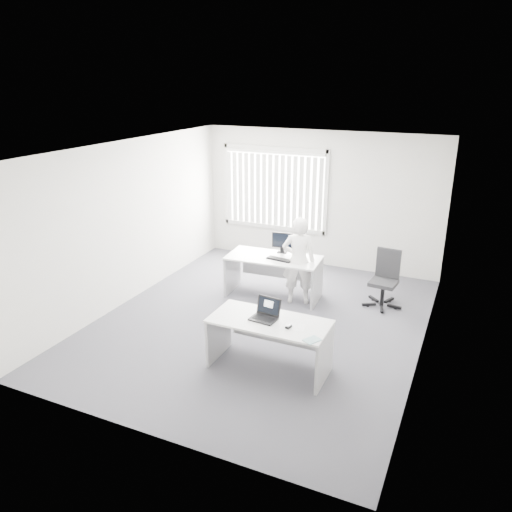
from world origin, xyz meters
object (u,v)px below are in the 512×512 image
at_px(office_chair, 384,289).
at_px(monitor, 282,243).
at_px(desk_near, 269,334).
at_px(desk_far, 274,268).
at_px(laptop, 263,311).
at_px(person, 298,261).

distance_m(office_chair, monitor, 1.96).
bearing_deg(desk_near, office_chair, 69.22).
relative_size(desk_far, laptop, 4.91).
xyz_separation_m(office_chair, laptop, (-1.11, -2.70, 0.55)).
bearing_deg(person, desk_far, -26.85).
relative_size(desk_far, monitor, 4.49).
distance_m(desk_near, monitor, 2.69).
relative_size(person, monitor, 4.13).
bearing_deg(laptop, office_chair, 73.65).
xyz_separation_m(desk_near, monitor, (-0.82, 2.53, 0.42)).
relative_size(office_chair, monitor, 2.63).
relative_size(desk_far, person, 1.09).
height_order(desk_far, monitor, monitor).
bearing_deg(office_chair, desk_far, -161.30).
distance_m(desk_far, person, 0.55).
bearing_deg(monitor, laptop, -83.12).
height_order(desk_near, monitor, monitor).
bearing_deg(person, monitor, -57.36).
relative_size(desk_far, office_chair, 1.71).
height_order(person, monitor, person).
bearing_deg(desk_far, monitor, 76.56).
xyz_separation_m(laptop, monitor, (-0.74, 2.55, 0.08)).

